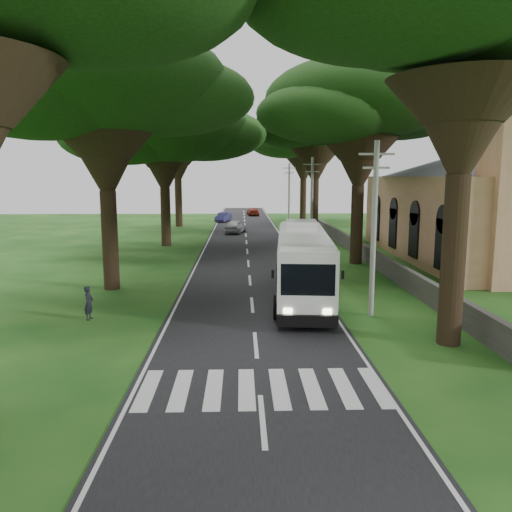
{
  "coord_description": "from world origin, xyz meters",
  "views": [
    {
      "loc": [
        -0.55,
        -16.38,
        6.44
      ],
      "look_at": [
        0.26,
        9.97,
        2.2
      ],
      "focal_mm": 35.0,
      "sensor_mm": 36.0,
      "label": 1
    }
  ],
  "objects": [
    {
      "name": "coach_bus",
      "position": [
        2.71,
        9.46,
        1.92
      ],
      "size": [
        3.64,
        12.3,
        3.57
      ],
      "rotation": [
        0.0,
        0.0,
        -0.09
      ],
      "color": "white",
      "rests_on": "ground"
    },
    {
      "name": "road",
      "position": [
        0.0,
        25.0,
        0.01
      ],
      "size": [
        8.0,
        120.0,
        0.04
      ],
      "primitive_type": "cube",
      "color": "black",
      "rests_on": "ground"
    },
    {
      "name": "pole_far",
      "position": [
        5.5,
        46.0,
        4.18
      ],
      "size": [
        1.6,
        0.24,
        8.0
      ],
      "color": "gray",
      "rests_on": "ground"
    },
    {
      "name": "pole_near",
      "position": [
        5.5,
        6.0,
        4.18
      ],
      "size": [
        1.6,
        0.24,
        8.0
      ],
      "color": "gray",
      "rests_on": "ground"
    },
    {
      "name": "distant_car_b",
      "position": [
        -3.0,
        54.06,
        0.69
      ],
      "size": [
        2.41,
        4.21,
        1.31
      ],
      "primitive_type": "imported",
      "rotation": [
        0.0,
        0.0,
        -0.27
      ],
      "color": "navy",
      "rests_on": "road"
    },
    {
      "name": "tree_r_midb",
      "position": [
        7.5,
        38.0,
        12.13
      ],
      "size": [
        12.7,
        12.7,
        15.04
      ],
      "color": "black",
      "rests_on": "ground"
    },
    {
      "name": "tree_r_far",
      "position": [
        8.5,
        56.0,
        11.99
      ],
      "size": [
        14.28,
        14.28,
        15.15
      ],
      "color": "black",
      "rests_on": "ground"
    },
    {
      "name": "tree_r_mida",
      "position": [
        8.0,
        20.0,
        11.64
      ],
      "size": [
        13.63,
        13.63,
        14.68
      ],
      "color": "black",
      "rests_on": "ground"
    },
    {
      "name": "tree_l_midb",
      "position": [
        -7.5,
        30.0,
        10.76
      ],
      "size": [
        15.71,
        15.71,
        14.17
      ],
      "color": "black",
      "rests_on": "ground"
    },
    {
      "name": "church",
      "position": [
        17.86,
        21.55,
        4.91
      ],
      "size": [
        14.0,
        24.0,
        11.6
      ],
      "color": "tan",
      "rests_on": "ground"
    },
    {
      "name": "tree_l_mida",
      "position": [
        -8.0,
        12.0,
        11.32
      ],
      "size": [
        13.82,
        13.82,
        14.39
      ],
      "color": "black",
      "rests_on": "ground"
    },
    {
      "name": "pedestrian",
      "position": [
        -7.44,
        5.74,
        0.77
      ],
      "size": [
        0.43,
        0.6,
        1.54
      ],
      "primitive_type": "imported",
      "rotation": [
        0.0,
        0.0,
        1.46
      ],
      "color": "black",
      "rests_on": "ground"
    },
    {
      "name": "ground",
      "position": [
        0.0,
        0.0,
        0.0
      ],
      "size": [
        140.0,
        140.0,
        0.0
      ],
      "primitive_type": "plane",
      "color": "#164814",
      "rests_on": "ground"
    },
    {
      "name": "distant_car_a",
      "position": [
        -1.16,
        39.97,
        0.78
      ],
      "size": [
        2.8,
        4.73,
        1.51
      ],
      "primitive_type": "imported",
      "rotation": [
        0.0,
        0.0,
        2.9
      ],
      "color": "#A9AAAE",
      "rests_on": "road"
    },
    {
      "name": "pole_mid",
      "position": [
        5.5,
        26.0,
        4.18
      ],
      "size": [
        1.6,
        0.24,
        8.0
      ],
      "color": "gray",
      "rests_on": "ground"
    },
    {
      "name": "tree_l_far",
      "position": [
        -8.5,
        48.0,
        12.0
      ],
      "size": [
        12.49,
        12.49,
        14.88
      ],
      "color": "black",
      "rests_on": "ground"
    },
    {
      "name": "distant_car_c",
      "position": [
        1.47,
        65.57,
        0.66
      ],
      "size": [
        2.11,
        4.5,
        1.27
      ],
      "primitive_type": "imported",
      "rotation": [
        0.0,
        0.0,
        3.22
      ],
      "color": "maroon",
      "rests_on": "road"
    },
    {
      "name": "crosswalk",
      "position": [
        0.0,
        -2.0,
        0.0
      ],
      "size": [
        8.0,
        3.0,
        0.01
      ],
      "primitive_type": "cube",
      "color": "silver",
      "rests_on": "ground"
    },
    {
      "name": "property_wall",
      "position": [
        9.0,
        24.0,
        0.6
      ],
      "size": [
        0.35,
        50.0,
        1.2
      ],
      "primitive_type": "cube",
      "color": "#383533",
      "rests_on": "ground"
    }
  ]
}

